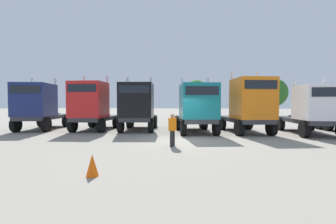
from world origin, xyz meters
name	(u,v)px	position (x,y,z in m)	size (l,w,h in m)	color
ground	(186,141)	(0.00, 0.00, 0.00)	(200.00, 200.00, 0.00)	gray
semi_truck_navy	(39,106)	(-12.10, 3.11, 1.95)	(3.97, 6.65, 4.28)	#333338
semi_truck_red	(92,106)	(-7.66, 3.46, 1.94)	(3.01, 5.92, 4.36)	#333338
semi_truck_black	(138,106)	(-4.12, 3.95, 1.92)	(3.44, 6.05, 4.25)	#333338
semi_truck_teal	(197,108)	(0.45, 3.35, 1.84)	(3.82, 6.38, 4.07)	#333338
semi_truck_orange	(249,105)	(4.06, 3.87, 2.00)	(3.88, 6.35, 4.44)	#333338
semi_truck_white	(313,109)	(8.18, 3.79, 1.75)	(2.87, 6.53, 3.93)	#333338
visitor_in_hivis	(172,127)	(-0.46, -1.84, 0.94)	(0.46, 0.46, 1.63)	black
traffic_cone_near	(92,165)	(-2.00, -6.84, 0.32)	(0.36, 0.36, 0.65)	#F2590C
oak_far_left	(132,93)	(-11.07, 22.51, 3.95)	(3.44, 3.44, 5.69)	#4C3823
oak_far_centre	(196,91)	(-0.60, 20.92, 4.06)	(3.23, 3.23, 5.70)	#4C3823
oak_far_right	(272,93)	(10.60, 23.19, 3.83)	(4.30, 4.30, 5.99)	#4C3823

